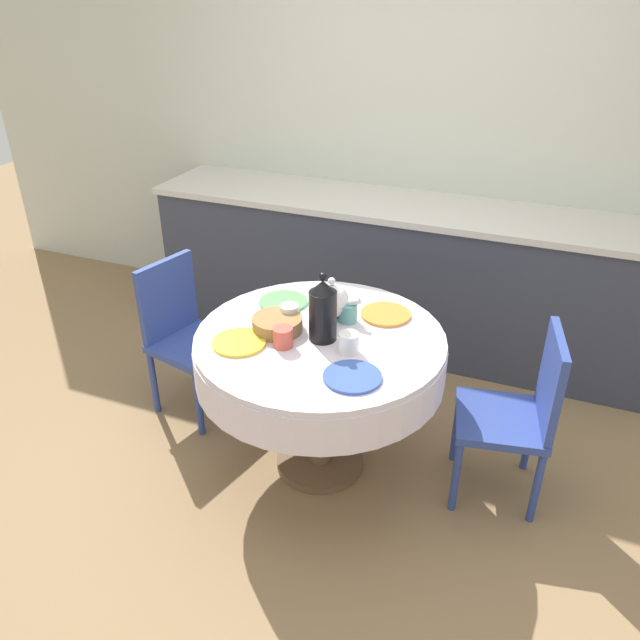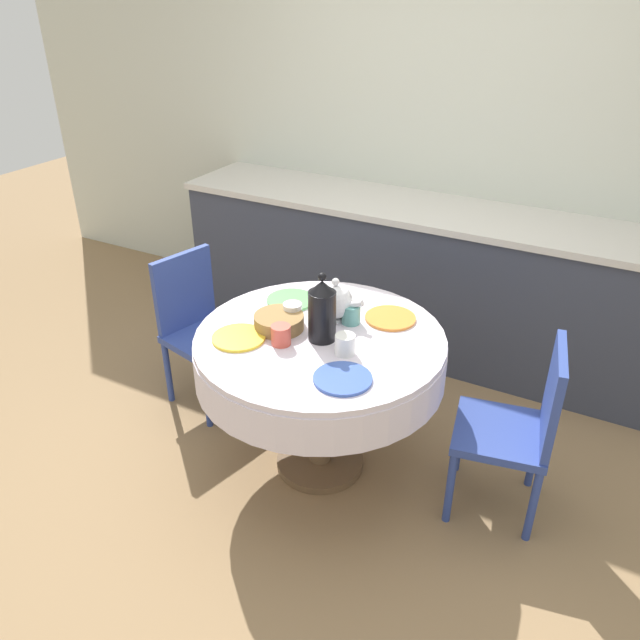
{
  "view_description": "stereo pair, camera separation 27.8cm",
  "coord_description": "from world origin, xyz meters",
  "px_view_note": "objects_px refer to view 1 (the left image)",
  "views": [
    {
      "loc": [
        0.91,
        -2.25,
        2.2
      ],
      "look_at": [
        0.0,
        0.0,
        0.85
      ],
      "focal_mm": 35.0,
      "sensor_mm": 36.0,
      "label": 1
    },
    {
      "loc": [
        1.16,
        -2.14,
        2.2
      ],
      "look_at": [
        0.0,
        0.0,
        0.85
      ],
      "focal_mm": 35.0,
      "sensor_mm": 36.0,
      "label": 2
    }
  ],
  "objects_px": {
    "teapot": "(332,301)",
    "chair_right": "(184,330)",
    "chair_left": "(520,410)",
    "coffee_carafe": "(323,311)"
  },
  "relations": [
    {
      "from": "chair_right",
      "to": "coffee_carafe",
      "type": "xyz_separation_m",
      "value": [
        0.91,
        -0.24,
        0.42
      ]
    },
    {
      "from": "chair_left",
      "to": "coffee_carafe",
      "type": "distance_m",
      "value": 0.99
    },
    {
      "from": "chair_left",
      "to": "chair_right",
      "type": "height_order",
      "value": "same"
    },
    {
      "from": "chair_right",
      "to": "teapot",
      "type": "bearing_deg",
      "value": 100.65
    },
    {
      "from": "coffee_carafe",
      "to": "teapot",
      "type": "distance_m",
      "value": 0.2
    },
    {
      "from": "chair_left",
      "to": "teapot",
      "type": "height_order",
      "value": "teapot"
    },
    {
      "from": "chair_left",
      "to": "teapot",
      "type": "xyz_separation_m",
      "value": [
        -0.91,
        0.0,
        0.38
      ]
    },
    {
      "from": "chair_right",
      "to": "teapot",
      "type": "height_order",
      "value": "teapot"
    },
    {
      "from": "teapot",
      "to": "chair_right",
      "type": "bearing_deg",
      "value": 177.04
    },
    {
      "from": "chair_right",
      "to": "coffee_carafe",
      "type": "relative_size",
      "value": 2.68
    }
  ]
}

